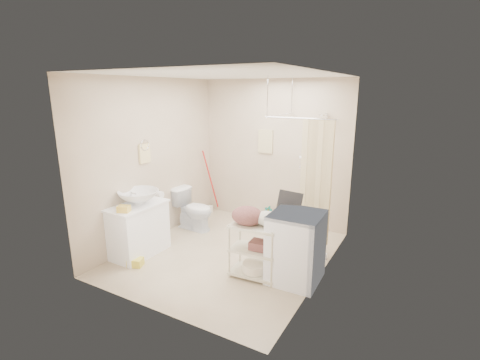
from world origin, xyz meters
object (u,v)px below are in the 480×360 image
object	(u,v)px
toilet	(194,209)
laundry_rack	(255,246)
vanity	(139,229)
washing_machine	(296,247)

from	to	relation	value
toilet	laundry_rack	distance (m)	1.93
vanity	toilet	bearing A→B (deg)	85.10
vanity	toilet	world-z (taller)	vanity
vanity	washing_machine	xyz separation A→B (m)	(2.30, 0.44, 0.07)
vanity	laundry_rack	size ratio (longest dim) A/B	1.01
washing_machine	laundry_rack	distance (m)	0.53
toilet	washing_machine	distance (m)	2.31
vanity	laundry_rack	distance (m)	1.82
toilet	washing_machine	bearing A→B (deg)	-106.00
washing_machine	vanity	bearing A→B (deg)	-170.82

